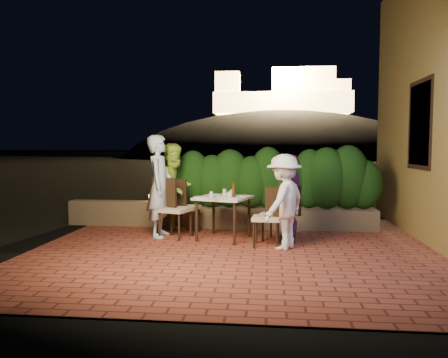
# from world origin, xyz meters

# --- Properties ---
(ground) EXTENTS (400.00, 400.00, 0.00)m
(ground) POSITION_xyz_m (0.00, 0.00, -0.02)
(ground) COLOR black
(ground) RESTS_ON ground
(terrace_floor) EXTENTS (7.00, 6.00, 0.15)m
(terrace_floor) POSITION_xyz_m (0.00, 0.50, -0.07)
(terrace_floor) COLOR brown
(terrace_floor) RESTS_ON ground
(window_pane) EXTENTS (0.08, 1.00, 1.40)m
(window_pane) POSITION_xyz_m (2.82, 1.50, 2.00)
(window_pane) COLOR black
(window_pane) RESTS_ON building_wall
(window_frame) EXTENTS (0.06, 1.15, 1.55)m
(window_frame) POSITION_xyz_m (2.81, 1.50, 2.00)
(window_frame) COLOR black
(window_frame) RESTS_ON building_wall
(planter) EXTENTS (4.20, 0.55, 0.40)m
(planter) POSITION_xyz_m (0.20, 2.30, 0.20)
(planter) COLOR brown
(planter) RESTS_ON ground
(hedge) EXTENTS (4.00, 0.70, 1.10)m
(hedge) POSITION_xyz_m (0.20, 2.30, 0.95)
(hedge) COLOR #13370E
(hedge) RESTS_ON planter
(parapet) EXTENTS (2.20, 0.30, 0.50)m
(parapet) POSITION_xyz_m (-2.80, 2.30, 0.25)
(parapet) COLOR brown
(parapet) RESTS_ON ground
(hill) EXTENTS (52.00, 40.00, 22.00)m
(hill) POSITION_xyz_m (2.00, 60.00, -4.00)
(hill) COLOR black
(hill) RESTS_ON ground
(fortress) EXTENTS (26.00, 8.00, 8.00)m
(fortress) POSITION_xyz_m (2.00, 60.00, 10.50)
(fortress) COLOR #FFCC7A
(fortress) RESTS_ON hill
(dining_table) EXTENTS (1.06, 1.06, 0.75)m
(dining_table) POSITION_xyz_m (-0.58, 1.14, 0.38)
(dining_table) COLOR white
(dining_table) RESTS_ON ground
(plate_nw) EXTENTS (0.24, 0.24, 0.01)m
(plate_nw) POSITION_xyz_m (-0.96, 0.99, 0.76)
(plate_nw) COLOR white
(plate_nw) RESTS_ON dining_table
(plate_sw) EXTENTS (0.21, 0.21, 0.01)m
(plate_sw) POSITION_xyz_m (-0.77, 1.43, 0.76)
(plate_sw) COLOR white
(plate_sw) RESTS_ON dining_table
(plate_ne) EXTENTS (0.22, 0.22, 0.01)m
(plate_ne) POSITION_xyz_m (-0.40, 0.87, 0.76)
(plate_ne) COLOR white
(plate_ne) RESTS_ON dining_table
(plate_se) EXTENTS (0.21, 0.21, 0.01)m
(plate_se) POSITION_xyz_m (-0.28, 1.25, 0.76)
(plate_se) COLOR white
(plate_se) RESTS_ON dining_table
(plate_centre) EXTENTS (0.21, 0.21, 0.01)m
(plate_centre) POSITION_xyz_m (-0.59, 1.11, 0.76)
(plate_centre) COLOR white
(plate_centre) RESTS_ON dining_table
(plate_front) EXTENTS (0.22, 0.22, 0.01)m
(plate_front) POSITION_xyz_m (-0.64, 0.79, 0.76)
(plate_front) COLOR white
(plate_front) RESTS_ON dining_table
(glass_nw) EXTENTS (0.06, 0.06, 0.10)m
(glass_nw) POSITION_xyz_m (-0.78, 1.02, 0.80)
(glass_nw) COLOR silver
(glass_nw) RESTS_ON dining_table
(glass_sw) EXTENTS (0.07, 0.07, 0.11)m
(glass_sw) POSITION_xyz_m (-0.58, 1.36, 0.81)
(glass_sw) COLOR silver
(glass_sw) RESTS_ON dining_table
(glass_ne) EXTENTS (0.06, 0.06, 0.11)m
(glass_ne) POSITION_xyz_m (-0.46, 1.00, 0.80)
(glass_ne) COLOR silver
(glass_ne) RESTS_ON dining_table
(glass_se) EXTENTS (0.06, 0.06, 0.11)m
(glass_se) POSITION_xyz_m (-0.44, 1.28, 0.80)
(glass_se) COLOR silver
(glass_se) RESTS_ON dining_table
(beer_bottle) EXTENTS (0.05, 0.05, 0.27)m
(beer_bottle) POSITION_xyz_m (-0.40, 1.12, 0.89)
(beer_bottle) COLOR #522D0D
(beer_bottle) RESTS_ON dining_table
(bowl) EXTENTS (0.19, 0.19, 0.05)m
(bowl) POSITION_xyz_m (-0.52, 1.40, 0.77)
(bowl) COLOR white
(bowl) RESTS_ON dining_table
(chair_left_front) EXTENTS (0.62, 0.62, 1.06)m
(chair_left_front) POSITION_xyz_m (-1.45, 1.17, 0.53)
(chair_left_front) COLOR black
(chair_left_front) RESTS_ON ground
(chair_left_back) EXTENTS (0.57, 0.57, 1.01)m
(chair_left_back) POSITION_xyz_m (-1.34, 1.62, 0.50)
(chair_left_back) COLOR black
(chair_left_back) RESTS_ON ground
(chair_right_front) EXTENTS (0.48, 0.48, 0.96)m
(chair_right_front) POSITION_xyz_m (0.17, 0.67, 0.48)
(chair_right_front) COLOR black
(chair_right_front) RESTS_ON ground
(chair_right_back) EXTENTS (0.59, 0.59, 0.97)m
(chair_right_back) POSITION_xyz_m (0.35, 1.13, 0.48)
(chair_right_back) COLOR black
(chair_right_back) RESTS_ON ground
(diner_blue) EXTENTS (0.44, 0.67, 1.83)m
(diner_blue) POSITION_xyz_m (-1.74, 1.23, 0.91)
(diner_blue) COLOR silver
(diner_blue) RESTS_ON ground
(diner_green) EXTENTS (0.98, 1.03, 1.68)m
(diner_green) POSITION_xyz_m (-1.57, 1.72, 0.84)
(diner_green) COLOR #B4E046
(diner_green) RESTS_ON ground
(diner_white) EXTENTS (0.98, 1.12, 1.50)m
(diner_white) POSITION_xyz_m (0.45, 0.52, 0.75)
(diner_white) COLOR white
(diner_white) RESTS_ON ground
(diner_purple) EXTENTS (0.40, 0.89, 1.49)m
(diner_purple) POSITION_xyz_m (0.59, 1.06, 0.74)
(diner_purple) COLOR #682264
(diner_purple) RESTS_ON ground
(parapet_lamp) EXTENTS (0.10, 0.10, 0.14)m
(parapet_lamp) POSITION_xyz_m (-2.19, 2.30, 0.57)
(parapet_lamp) COLOR orange
(parapet_lamp) RESTS_ON parapet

